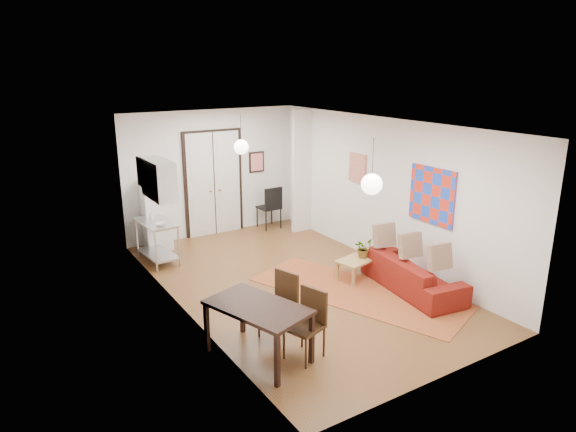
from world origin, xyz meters
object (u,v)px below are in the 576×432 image
dining_chair_far (300,318)px  black_side_chair (267,202)px  sofa (412,273)px  kitchen_counter (157,236)px  fridge (156,215)px  coffee_table (359,261)px  dining_table (258,311)px  dining_chair_near (274,299)px

dining_chair_far → black_side_chair: black_side_chair is taller
sofa → kitchen_counter: kitchen_counter is taller
sofa → fridge: size_ratio=1.38×
kitchen_counter → black_side_chair: 3.16m
fridge → coffee_table: bearing=-49.0°
coffee_table → dining_table: dining_table is taller
kitchen_counter → dining_table: kitchen_counter is taller
sofa → fridge: (-3.12, 4.50, 0.45)m
sofa → black_side_chair: 4.62m
dining_table → black_side_chair: size_ratio=1.50×
coffee_table → dining_table: (-2.92, -1.41, 0.35)m
kitchen_counter → dining_chair_near: bearing=-85.7°
coffee_table → kitchen_counter: kitchen_counter is taller
kitchen_counter → dining_chair_far: dining_chair_far is taller
dining_table → coffee_table: bearing=25.7°
coffee_table → dining_table: size_ratio=0.60×
coffee_table → black_side_chair: size_ratio=0.91×
sofa → fridge: fridge is taller
sofa → coffee_table: (-0.45, 0.93, 0.03)m
kitchen_counter → coffee_table: bearing=-47.4°
sofa → dining_table: bearing=106.0°
coffee_table → dining_chair_near: (-2.40, -0.96, 0.22)m
coffee_table → black_side_chair: bearing=88.1°
sofa → black_side_chair: bearing=12.2°
dining_chair_far → black_side_chair: (2.52, 5.33, 0.06)m
fridge → black_side_chair: fridge is taller
kitchen_counter → fridge: bearing=68.1°
dining_table → black_side_chair: 5.92m
sofa → fridge: bearing=42.8°
coffee_table → dining_chair_far: 2.93m
fridge → dining_chair_far: size_ratio=1.59×
dining_chair_near → coffee_table: bearing=93.8°
sofa → dining_chair_far: 2.96m
dining_table → black_side_chair: black_side_chair is taller
dining_table → kitchen_counter: bearing=90.0°
dining_table → sofa: bearing=8.0°
kitchen_counter → dining_chair_far: (0.52, -4.47, 0.02)m
dining_table → dining_chair_near: 0.69m
kitchen_counter → dining_chair_far: size_ratio=1.19×
coffee_table → fridge: size_ratio=0.62×
sofa → dining_table: dining_table is taller
sofa → coffee_table: bearing=34.0°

